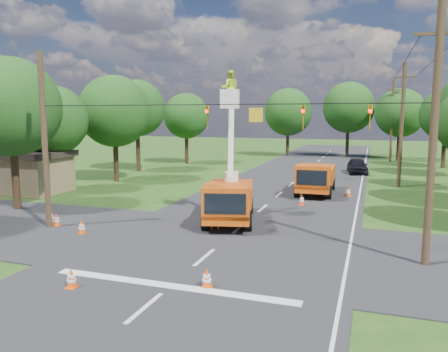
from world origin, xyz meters
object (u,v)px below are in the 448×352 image
(tree_left_c, at_px, (53,120))
(tree_left_e, at_px, (137,108))
(second_truck, at_px, (316,178))
(traffic_cone_2, at_px, (302,200))
(tree_far_a, at_px, (288,112))
(traffic_cone_4, at_px, (56,220))
(tree_far_b, at_px, (349,108))
(bucket_truck, at_px, (229,190))
(traffic_cone_0, at_px, (71,278))
(shed, at_px, (30,171))
(tree_left_d, at_px, (114,111))
(traffic_cone_6, at_px, (348,192))
(traffic_cone_1, at_px, (207,278))
(traffic_cone_3, at_px, (82,227))
(traffic_cone_5, at_px, (50,216))
(pole_right_near, at_px, (434,135))
(pole_left, at_px, (45,142))
(tree_left_f, at_px, (186,116))
(ground_worker, at_px, (215,212))
(pole_right_far, at_px, (392,121))
(distant_car, at_px, (357,166))
(tree_right_e, at_px, (446,115))
(tree_far_c, at_px, (400,113))
(pole_right_mid, at_px, (402,124))
(tree_left_b, at_px, (11,107))

(tree_left_c, xyz_separation_m, tree_left_e, (-0.30, 13.00, 1.05))
(second_truck, distance_m, traffic_cone_2, 4.41)
(traffic_cone_2, height_order, tree_far_a, tree_far_a)
(traffic_cone_2, height_order, traffic_cone_4, same)
(tree_left_c, relative_size, tree_far_b, 0.78)
(bucket_truck, bearing_deg, tree_left_e, 117.21)
(traffic_cone_0, bearing_deg, shed, 135.96)
(tree_left_d, distance_m, tree_far_a, 29.73)
(second_truck, relative_size, tree_left_e, 0.69)
(second_truck, height_order, traffic_cone_6, second_truck)
(tree_left_c, distance_m, tree_left_d, 6.22)
(tree_left_e, bearing_deg, traffic_cone_4, -70.92)
(traffic_cone_4, bearing_deg, traffic_cone_1, -26.21)
(traffic_cone_3, distance_m, traffic_cone_5, 3.31)
(traffic_cone_2, distance_m, tree_left_c, 19.33)
(traffic_cone_3, height_order, pole_right_near, pole_right_near)
(traffic_cone_2, bearing_deg, traffic_cone_0, -107.89)
(pole_left, xyz_separation_m, tree_left_c, (-7.00, 9.00, 0.94))
(tree_left_f, xyz_separation_m, tree_far_a, (9.80, 13.00, 0.50))
(ground_worker, height_order, traffic_cone_4, ground_worker)
(traffic_cone_5, relative_size, pole_right_far, 0.07)
(tree_far_a, bearing_deg, tree_left_d, -109.65)
(distant_car, distance_m, shed, 30.03)
(traffic_cone_5, distance_m, tree_left_e, 23.03)
(tree_left_c, xyz_separation_m, tree_left_d, (1.50, 6.00, 0.69))
(tree_right_e, height_order, tree_far_b, tree_far_b)
(pole_right_near, relative_size, tree_left_f, 1.19)
(traffic_cone_2, relative_size, tree_far_c, 0.08)
(traffic_cone_4, bearing_deg, pole_right_mid, 47.91)
(tree_left_f, distance_m, tree_far_a, 16.29)
(pole_left, relative_size, tree_left_d, 0.97)
(bucket_truck, bearing_deg, traffic_cone_6, 45.11)
(traffic_cone_4, bearing_deg, tree_far_a, 84.26)
(pole_right_near, height_order, tree_left_e, pole_right_near)
(ground_worker, relative_size, tree_far_b, 0.18)
(traffic_cone_1, relative_size, pole_right_near, 0.07)
(bucket_truck, distance_m, traffic_cone_5, 9.87)
(tree_left_b, relative_size, tree_right_e, 1.08)
(ground_worker, distance_m, tree_left_c, 17.40)
(pole_left, xyz_separation_m, tree_far_a, (4.50, 43.00, 1.69))
(tree_left_d, bearing_deg, tree_left_e, 104.42)
(pole_right_near, relative_size, tree_far_c, 1.09)
(tree_left_b, bearing_deg, traffic_cone_6, 29.66)
(tree_right_e, bearing_deg, pole_right_near, -98.61)
(bucket_truck, height_order, tree_left_b, tree_left_b)
(second_truck, bearing_deg, traffic_cone_1, -95.42)
(traffic_cone_0, xyz_separation_m, traffic_cone_3, (-3.97, 5.87, 0.00))
(ground_worker, distance_m, tree_left_b, 14.46)
(pole_left, bearing_deg, shed, 136.74)
(pole_right_far, bearing_deg, pole_right_near, -90.00)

